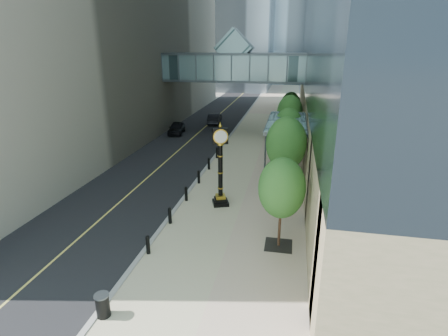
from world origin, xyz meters
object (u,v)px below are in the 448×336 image
(trash_bin, at_px, (103,306))
(car_near, at_px, (177,128))
(street_clock, at_px, (220,171))
(car_far, at_px, (215,118))
(pedestrian, at_px, (297,181))

(trash_bin, relative_size, car_near, 0.23)
(street_clock, height_order, car_far, street_clock)
(trash_bin, relative_size, car_far, 0.21)
(street_clock, bearing_deg, car_far, 83.16)
(trash_bin, xyz_separation_m, car_far, (-3.54, 35.18, 0.21))
(car_far, bearing_deg, car_near, 58.59)
(street_clock, bearing_deg, pedestrian, 9.62)
(street_clock, height_order, car_near, street_clock)
(pedestrian, bearing_deg, car_far, -70.25)
(car_far, bearing_deg, pedestrian, 111.28)
(street_clock, distance_m, pedestrian, 5.76)
(car_far, bearing_deg, street_clock, 98.52)
(pedestrian, bearing_deg, car_near, -54.39)
(street_clock, xyz_separation_m, car_near, (-9.07, 18.19, -1.66))
(pedestrian, distance_m, car_far, 24.29)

